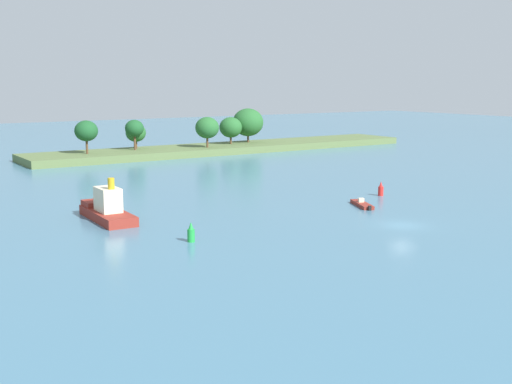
{
  "coord_description": "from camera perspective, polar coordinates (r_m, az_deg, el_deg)",
  "views": [
    {
      "loc": [
        -48.94,
        -46.39,
        14.79
      ],
      "look_at": [
        -5.28,
        19.91,
        1.2
      ],
      "focal_mm": 45.06,
      "sensor_mm": 36.0,
      "label": 1
    }
  ],
  "objects": [
    {
      "name": "channel_buoy_green",
      "position": [
        60.61,
        -5.79,
        -3.67
      ],
      "size": [
        0.7,
        0.7,
        1.9
      ],
      "color": "green",
      "rests_on": "ground"
    },
    {
      "name": "tugboat",
      "position": [
        71.68,
        -13.1,
        -1.46
      ],
      "size": [
        3.51,
        10.38,
        4.82
      ],
      "color": "maroon",
      "rests_on": "ground"
    },
    {
      "name": "channel_buoy_red",
      "position": [
        86.24,
        11.02,
        0.21
      ],
      "size": [
        0.7,
        0.7,
        1.9
      ],
      "color": "red",
      "rests_on": "ground"
    },
    {
      "name": "treeline_island",
      "position": [
        139.17,
        -2.95,
        4.47
      ],
      "size": [
        87.39,
        13.84,
        9.03
      ],
      "color": "#566B3D",
      "rests_on": "ground"
    },
    {
      "name": "fishing_skiff",
      "position": [
        78.67,
        9.4,
        -1.08
      ],
      "size": [
        3.25,
        5.32,
        0.92
      ],
      "color": "maroon",
      "rests_on": "ground"
    },
    {
      "name": "ground_plane",
      "position": [
        69.04,
        12.87,
        -2.91
      ],
      "size": [
        400.0,
        400.0,
        0.0
      ],
      "primitive_type": "plane",
      "color": "teal"
    }
  ]
}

